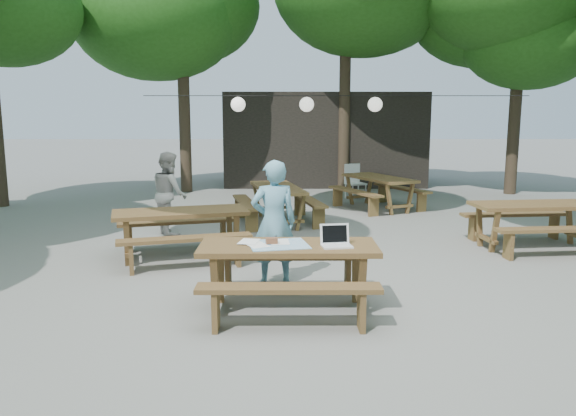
# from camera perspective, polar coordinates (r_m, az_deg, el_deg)

# --- Properties ---
(ground) EXTENTS (80.00, 80.00, 0.00)m
(ground) POSITION_cam_1_polar(r_m,az_deg,el_deg) (7.66, 5.04, -7.18)
(ground) COLOR #61615D
(ground) RESTS_ON ground
(pavilion) EXTENTS (6.00, 3.00, 2.80)m
(pavilion) POSITION_cam_1_polar(r_m,az_deg,el_deg) (17.86, 3.60, 7.06)
(pavilion) COLOR black
(pavilion) RESTS_ON ground
(main_picnic_table) EXTENTS (2.00, 1.58, 0.75)m
(main_picnic_table) POSITION_cam_1_polar(r_m,az_deg,el_deg) (6.41, 0.03, -6.90)
(main_picnic_table) COLOR #50331C
(main_picnic_table) RESTS_ON ground
(picnic_table_nw) EXTENTS (2.26, 2.03, 0.75)m
(picnic_table_nw) POSITION_cam_1_polar(r_m,az_deg,el_deg) (8.74, -10.81, -2.58)
(picnic_table_nw) COLOR #50331C
(picnic_table_nw) RESTS_ON ground
(picnic_table_ne) EXTENTS (2.07, 1.75, 0.75)m
(picnic_table_ne) POSITION_cam_1_polar(r_m,az_deg,el_deg) (10.08, 23.68, -1.59)
(picnic_table_ne) COLOR #50331C
(picnic_table_ne) RESTS_ON ground
(picnic_table_far_w) EXTENTS (1.95, 2.19, 0.75)m
(picnic_table_far_w) POSITION_cam_1_polar(r_m,az_deg,el_deg) (11.32, -1.06, 0.39)
(picnic_table_far_w) COLOR #50331C
(picnic_table_far_w) RESTS_ON ground
(picnic_table_far_e) EXTENTS (2.24, 2.40, 0.75)m
(picnic_table_far_e) POSITION_cam_1_polar(r_m,az_deg,el_deg) (13.16, 9.19, 1.58)
(picnic_table_far_e) COLOR #50331C
(picnic_table_far_e) RESTS_ON ground
(woman) EXTENTS (0.65, 0.48, 1.62)m
(woman) POSITION_cam_1_polar(r_m,az_deg,el_deg) (7.27, -1.45, -1.47)
(woman) COLOR #69A5BF
(woman) RESTS_ON ground
(second_person) EXTENTS (0.84, 0.91, 1.52)m
(second_person) POSITION_cam_1_polar(r_m,az_deg,el_deg) (10.49, -11.95, 1.48)
(second_person) COLOR beige
(second_person) RESTS_ON ground
(plastic_chair) EXTENTS (0.57, 0.57, 0.90)m
(plastic_chair) POSITION_cam_1_polar(r_m,az_deg,el_deg) (14.61, 6.84, 1.92)
(plastic_chair) COLOR silver
(plastic_chair) RESTS_ON ground
(laptop) EXTENTS (0.36, 0.30, 0.24)m
(laptop) POSITION_cam_1_polar(r_m,az_deg,el_deg) (6.28, 4.87, -3.31)
(laptop) COLOR white
(laptop) RESTS_ON main_picnic_table
(tabletop_clutter) EXTENTS (0.84, 0.67, 0.08)m
(tabletop_clutter) POSITION_cam_1_polar(r_m,az_deg,el_deg) (6.33, -1.28, -3.63)
(tabletop_clutter) COLOR teal
(tabletop_clutter) RESTS_ON main_picnic_table
(paper_lanterns) EXTENTS (9.00, 0.34, 0.38)m
(paper_lanterns) POSITION_cam_1_polar(r_m,az_deg,el_deg) (13.31, 1.97, 10.49)
(paper_lanterns) COLOR black
(paper_lanterns) RESTS_ON ground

